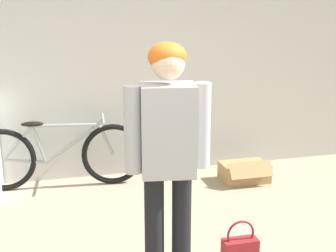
% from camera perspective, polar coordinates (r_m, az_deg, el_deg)
% --- Properties ---
extents(wall_back, '(8.00, 0.07, 2.60)m').
position_cam_1_polar(wall_back, '(4.97, -7.98, 8.38)').
color(wall_back, silver).
rests_on(wall_back, ground_plane).
extents(person, '(0.56, 0.31, 1.62)m').
position_cam_1_polar(person, '(2.97, -0.01, -2.03)').
color(person, black).
rests_on(person, ground_plane).
extents(bicycle, '(1.74, 0.46, 0.72)m').
position_cam_1_polar(bicycle, '(4.88, -13.17, -3.49)').
color(bicycle, black).
rests_on(bicycle, ground_plane).
extents(cardboard_box, '(0.49, 0.39, 0.25)m').
position_cam_1_polar(cardboard_box, '(5.07, 9.29, -5.55)').
color(cardboard_box, tan).
rests_on(cardboard_box, ground_plane).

